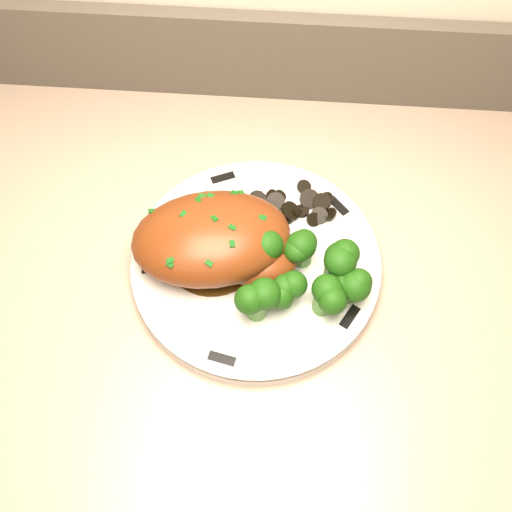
{
  "coord_description": "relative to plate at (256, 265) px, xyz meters",
  "views": [
    {
      "loc": [
        0.39,
        1.39,
        1.52
      ],
      "look_at": [
        0.36,
        1.73,
        0.93
      ],
      "focal_mm": 45.0,
      "sensor_mm": 36.0,
      "label": 1
    }
  ],
  "objects": [
    {
      "name": "rim_accent_3",
      "position": [
        -0.03,
        -0.11,
        0.01
      ],
      "size": [
        0.03,
        0.02,
        0.0
      ],
      "primitive_type": "cube",
      "rotation": [
        0.0,
        0.0,
        6.06
      ],
      "color": "black",
      "rests_on": "plate"
    },
    {
      "name": "chicken_breast",
      "position": [
        -0.04,
        0.0,
        0.04
      ],
      "size": [
        0.19,
        0.14,
        0.06
      ],
      "rotation": [
        0.0,
        0.0,
        0.21
      ],
      "color": "brown",
      "rests_on": "plate"
    },
    {
      "name": "rim_accent_1",
      "position": [
        -0.05,
        0.11,
        0.01
      ],
      "size": [
        0.03,
        0.02,
        0.0
      ],
      "primitive_type": "cube",
      "rotation": [
        0.0,
        0.0,
        3.55
      ],
      "color": "black",
      "rests_on": "plate"
    },
    {
      "name": "rim_accent_4",
      "position": [
        0.1,
        -0.06,
        0.01
      ],
      "size": [
        0.02,
        0.03,
        0.0
      ],
      "primitive_type": "cube",
      "rotation": [
        0.0,
        0.0,
        7.32
      ],
      "color": "black",
      "rests_on": "plate"
    },
    {
      "name": "mushroom_pile",
      "position": [
        0.04,
        0.07,
        0.01
      ],
      "size": [
        0.08,
        0.06,
        0.02
      ],
      "color": "black",
      "rests_on": "plate"
    },
    {
      "name": "broccoli_florets",
      "position": [
        0.05,
        -0.03,
        0.03
      ],
      "size": [
        0.12,
        0.1,
        0.05
      ],
      "rotation": [
        0.0,
        0.0,
        -0.03
      ],
      "color": "#4B8036",
      "rests_on": "plate"
    },
    {
      "name": "rim_accent_2",
      "position": [
        -0.12,
        -0.01,
        0.01
      ],
      "size": [
        0.01,
        0.03,
        0.0
      ],
      "primitive_type": "cube",
      "rotation": [
        0.0,
        0.0,
        4.81
      ],
      "color": "black",
      "rests_on": "plate"
    },
    {
      "name": "rim_accent_0",
      "position": [
        0.09,
        0.08,
        0.01
      ],
      "size": [
        0.03,
        0.03,
        0.0
      ],
      "primitive_type": "cube",
      "rotation": [
        0.0,
        0.0,
        2.29
      ],
      "color": "black",
      "rests_on": "plate"
    },
    {
      "name": "gravy_pool",
      "position": [
        -0.05,
        0.0,
        0.01
      ],
      "size": [
        0.1,
        0.1,
        0.0
      ],
      "primitive_type": "cylinder",
      "color": "#3C250B",
      "rests_on": "plate"
    },
    {
      "name": "plate",
      "position": [
        0.0,
        0.0,
        0.0
      ],
      "size": [
        0.33,
        0.33,
        0.02
      ],
      "primitive_type": "cylinder",
      "rotation": [
        0.0,
        0.0,
        0.26
      ],
      "color": "silver",
      "rests_on": "counter"
    }
  ]
}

